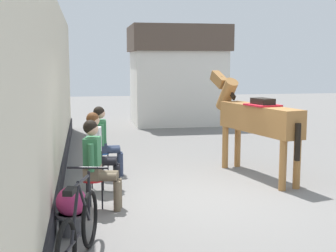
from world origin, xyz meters
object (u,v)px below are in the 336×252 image
at_px(saddled_horse_center, 255,118).
at_px(seated_visitor_middle, 98,147).
at_px(seated_visitor_far, 104,137).
at_px(flower_planter_near, 71,209).
at_px(leaning_bicycle, 79,231).
at_px(seated_visitor_near, 97,160).

bearing_deg(saddled_horse_center, seated_visitor_middle, -170.47).
distance_m(seated_visitor_far, saddled_horse_center, 3.00).
distance_m(flower_planter_near, leaning_bicycle, 0.99).
bearing_deg(seated_visitor_near, seated_visitor_far, 84.63).
height_order(seated_visitor_near, seated_visitor_far, same).
distance_m(seated_visitor_middle, leaning_bicycle, 3.07).
xyz_separation_m(saddled_horse_center, flower_planter_near, (-3.49, -2.55, -0.82)).
height_order(seated_visitor_near, seated_visitor_middle, same).
distance_m(seated_visitor_near, seated_visitor_middle, 1.06).
bearing_deg(seated_visitor_middle, seated_visitor_far, 82.29).
relative_size(seated_visitor_near, leaning_bicycle, 0.81).
height_order(seated_visitor_near, flower_planter_near, seated_visitor_near).
bearing_deg(seated_visitor_middle, leaning_bicycle, -95.87).
xyz_separation_m(seated_visitor_near, flower_planter_near, (-0.36, -0.98, -0.44)).
bearing_deg(flower_planter_near, leaning_bicycle, -83.69).
bearing_deg(leaning_bicycle, saddled_horse_center, 46.32).
height_order(seated_visitor_middle, flower_planter_near, seated_visitor_middle).
bearing_deg(seated_visitor_near, leaning_bicycle, -97.39).
xyz_separation_m(flower_planter_near, leaning_bicycle, (0.11, -0.99, 0.06)).
relative_size(seated_visitor_middle, saddled_horse_center, 0.47).
relative_size(seated_visitor_far, flower_planter_near, 2.17).
relative_size(seated_visitor_middle, seated_visitor_far, 1.00).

